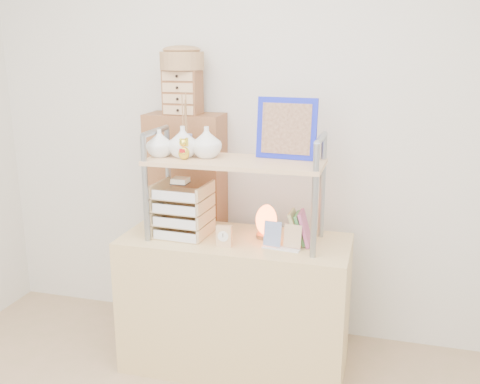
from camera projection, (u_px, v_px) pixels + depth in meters
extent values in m
cube|color=silver|center=(258.00, 122.00, 3.13)|extent=(3.40, 0.02, 2.60)
cube|color=tan|center=(235.00, 303.00, 2.91)|extent=(1.20, 0.50, 0.75)
cube|color=brown|center=(188.00, 224.00, 3.28)|extent=(0.45, 0.25, 1.35)
cylinder|color=gray|center=(145.00, 189.00, 2.71)|extent=(0.03, 0.03, 0.55)
cylinder|color=gray|center=(168.00, 176.00, 2.99)|extent=(0.03, 0.03, 0.55)
cylinder|color=gray|center=(155.00, 131.00, 2.78)|extent=(0.03, 0.30, 0.03)
cylinder|color=gray|center=(315.00, 202.00, 2.49)|extent=(0.03, 0.03, 0.55)
cylinder|color=gray|center=(322.00, 186.00, 2.77)|extent=(0.03, 0.03, 0.55)
cylinder|color=gray|center=(321.00, 138.00, 2.56)|extent=(0.03, 0.30, 0.03)
cube|color=tan|center=(235.00, 162.00, 2.70)|extent=(0.90, 0.34, 0.02)
imported|color=white|center=(160.00, 143.00, 2.77)|extent=(0.14, 0.14, 0.14)
imported|color=white|center=(183.00, 142.00, 2.75)|extent=(0.15, 0.15, 0.16)
imported|color=white|center=(207.00, 142.00, 2.74)|extent=(0.15, 0.15, 0.16)
cylinder|color=#2844AE|center=(186.00, 143.00, 2.88)|extent=(0.07, 0.07, 0.10)
cube|color=#1520C5|center=(287.00, 128.00, 2.69)|extent=(0.31, 0.08, 0.31)
cube|color=brown|center=(286.00, 129.00, 2.68)|extent=(0.26, 0.05, 0.25)
cube|color=#B95083|center=(305.00, 229.00, 2.69)|extent=(0.06, 0.12, 0.17)
cube|color=#55A854|center=(301.00, 228.00, 2.72)|extent=(0.07, 0.12, 0.17)
cube|color=tan|center=(296.00, 228.00, 2.71)|extent=(0.07, 0.13, 0.17)
cube|color=tan|center=(183.00, 233.00, 2.87)|extent=(0.27, 0.25, 0.01)
cube|color=white|center=(175.00, 237.00, 2.75)|extent=(0.24, 0.02, 0.05)
cube|color=tan|center=(183.00, 221.00, 2.85)|extent=(0.27, 0.25, 0.01)
cube|color=white|center=(174.00, 223.00, 2.73)|extent=(0.24, 0.02, 0.05)
cube|color=tan|center=(183.00, 208.00, 2.83)|extent=(0.27, 0.25, 0.01)
cube|color=white|center=(174.00, 210.00, 2.71)|extent=(0.24, 0.02, 0.05)
cube|color=tan|center=(182.00, 195.00, 2.81)|extent=(0.27, 0.25, 0.01)
cube|color=white|center=(173.00, 196.00, 2.69)|extent=(0.24, 0.02, 0.05)
cube|color=beige|center=(180.00, 181.00, 2.77)|extent=(0.08, 0.08, 0.03)
cylinder|color=brown|center=(266.00, 236.00, 2.82)|extent=(0.10, 0.10, 0.02)
ellipsoid|color=#FF541E|center=(266.00, 219.00, 2.80)|extent=(0.12, 0.11, 0.16)
cube|color=tan|center=(224.00, 236.00, 2.68)|extent=(0.08, 0.04, 0.11)
cylinder|color=white|center=(223.00, 236.00, 2.67)|extent=(0.05, 0.01, 0.05)
cube|color=white|center=(281.00, 248.00, 2.66)|extent=(0.19, 0.08, 0.01)
cube|color=#214198|center=(272.00, 234.00, 2.66)|extent=(0.09, 0.04, 0.13)
cube|color=tan|center=(293.00, 236.00, 2.64)|extent=(0.09, 0.03, 0.11)
cube|color=brown|center=(183.00, 92.00, 3.05)|extent=(0.20, 0.15, 0.25)
cube|color=tan|center=(178.00, 110.00, 3.00)|extent=(0.18, 0.01, 0.05)
cube|color=tan|center=(178.00, 99.00, 2.99)|extent=(0.18, 0.01, 0.05)
cube|color=tan|center=(178.00, 88.00, 2.97)|extent=(0.18, 0.01, 0.05)
cube|color=tan|center=(177.00, 76.00, 2.96)|extent=(0.18, 0.01, 0.05)
cylinder|color=#906441|center=(182.00, 61.00, 3.01)|extent=(0.25, 0.25, 0.10)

